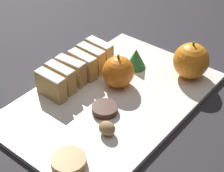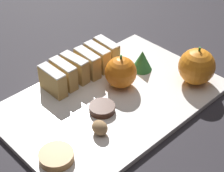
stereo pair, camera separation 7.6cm
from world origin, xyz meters
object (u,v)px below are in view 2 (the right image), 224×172
orange_near (121,72)px  orange_far (197,66)px  walnut (100,128)px  chocolate_cookie (102,108)px

orange_near → orange_far: orange_far is taller
orange_near → walnut: (0.08, -0.13, -0.02)m
orange_near → walnut: bearing=-59.5°
orange_far → chocolate_cookie: orange_far is taller
orange_near → chocolate_cookie: bearing=-68.3°
orange_far → orange_near: bearing=-129.1°
walnut → chocolate_cookie: (-0.04, 0.05, -0.01)m
orange_far → chocolate_cookie: size_ratio=1.67×
walnut → orange_far: bearing=84.3°
orange_near → orange_far: bearing=50.9°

